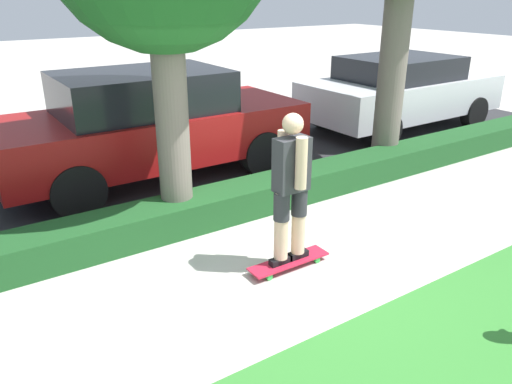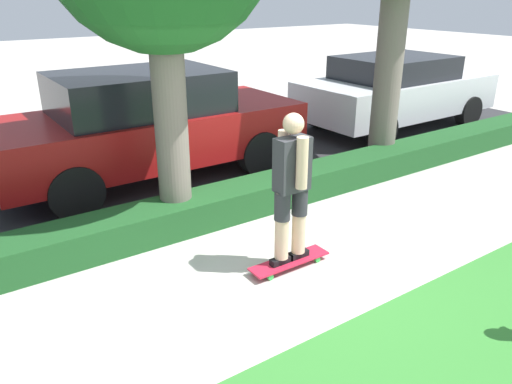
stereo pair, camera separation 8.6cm
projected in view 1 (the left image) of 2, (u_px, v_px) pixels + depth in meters
ground_plane at (282, 275)px, 5.38m from camera, size 60.00×60.00×0.00m
street_asphalt at (138, 167)px, 8.62m from camera, size 18.65×5.00×0.01m
hedge_row at (210, 207)px, 6.54m from camera, size 18.65×0.60×0.40m
skateboard at (289, 262)px, 5.50m from camera, size 0.96×0.24×0.09m
skater_person at (291, 186)px, 5.16m from camera, size 0.49×0.42×1.65m
parked_car_middle at (151, 124)px, 7.84m from camera, size 4.80×2.02×1.72m
parked_car_rear at (401, 91)px, 10.80m from camera, size 4.51×2.05×1.55m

